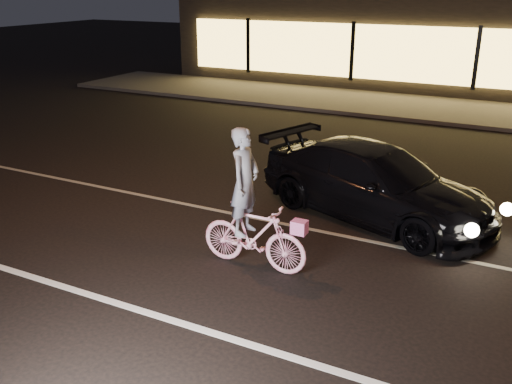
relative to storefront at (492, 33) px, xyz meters
The scene contains 7 objects.
ground 19.09m from the storefront, 90.00° to the right, with size 90.00×90.00×0.00m, color black.
lane_stripe_near 20.58m from the storefront, 90.00° to the right, with size 60.00×0.12×0.01m, color silver.
lane_stripe_far 17.10m from the storefront, 90.00° to the right, with size 60.00×0.10×0.01m, color gray.
sidewalk 6.32m from the storefront, 90.00° to the right, with size 30.00×4.00×0.12m, color #383533.
storefront is the anchor object (origin of this frame).
cyclist 18.75m from the storefront, 93.80° to the right, with size 1.72×0.59×2.17m.
sedan 15.94m from the storefront, 90.53° to the right, with size 4.92×3.25×1.32m.
Camera 1 is at (2.41, -6.62, 4.12)m, focal length 40.00 mm.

